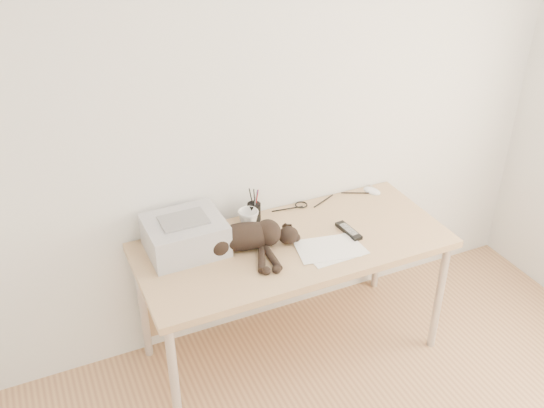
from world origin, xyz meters
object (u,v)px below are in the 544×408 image
desk (286,255)px  mouse (372,189)px  mug (248,219)px  printer (185,235)px  pen_cup (254,211)px  cat (241,239)px

desk → mouse: 0.69m
desk → mug: bearing=138.2°
printer → pen_cup: (0.42, 0.12, -0.03)m
mouse → cat: bearing=173.3°
printer → mug: printer is taller
mug → pen_cup: bearing=45.1°
desk → pen_cup: bearing=116.8°
printer → mouse: printer is taller
desk → mug: mug is taller
pen_cup → printer: bearing=-164.5°
printer → cat: size_ratio=0.58×
pen_cup → mouse: bearing=-0.1°
cat → mug: 0.21m
desk → cat: bearing=-171.8°
printer → mug: size_ratio=3.51×
mug → mouse: (0.80, 0.05, -0.03)m
cat → pen_cup: pen_cup is taller
printer → cat: printer is taller
desk → mouse: bearing=16.6°
desk → mouse: (0.65, 0.19, 0.15)m
desk → mouse: mouse is taller
pen_cup → mouse: pen_cup is taller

